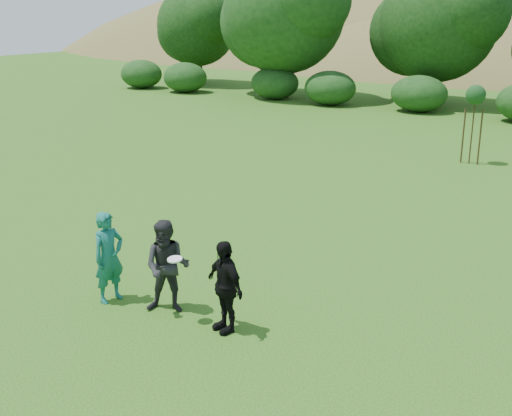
# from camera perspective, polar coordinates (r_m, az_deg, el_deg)

# --- Properties ---
(ground) EXTENTS (120.00, 120.00, 0.00)m
(ground) POSITION_cam_1_polar(r_m,az_deg,el_deg) (12.68, -7.29, -8.20)
(ground) COLOR #19470C
(ground) RESTS_ON ground
(player_teal) EXTENTS (0.54, 0.72, 1.79)m
(player_teal) POSITION_cam_1_polar(r_m,az_deg,el_deg) (12.59, -12.95, -4.28)
(player_teal) COLOR #166559
(player_teal) RESTS_ON ground
(player_grey) EXTENTS (1.07, 0.98, 1.78)m
(player_grey) POSITION_cam_1_polar(r_m,az_deg,el_deg) (11.95, -7.89, -5.20)
(player_grey) COLOR #252527
(player_grey) RESTS_ON ground
(player_black) EXTENTS (1.06, 0.75, 1.68)m
(player_black) POSITION_cam_1_polar(r_m,az_deg,el_deg) (11.19, -2.81, -6.96)
(player_black) COLOR black
(player_black) RESTS_ON ground
(frisbee) EXTENTS (0.27, 0.27, 0.06)m
(frisbee) POSITION_cam_1_polar(r_m,az_deg,el_deg) (11.42, -7.23, -4.54)
(frisbee) COLOR white
(frisbee) RESTS_ON ground
(sapling) EXTENTS (0.70, 0.70, 2.85)m
(sapling) POSITION_cam_1_polar(r_m,az_deg,el_deg) (24.37, 18.93, 9.31)
(sapling) COLOR #352714
(sapling) RESTS_ON ground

